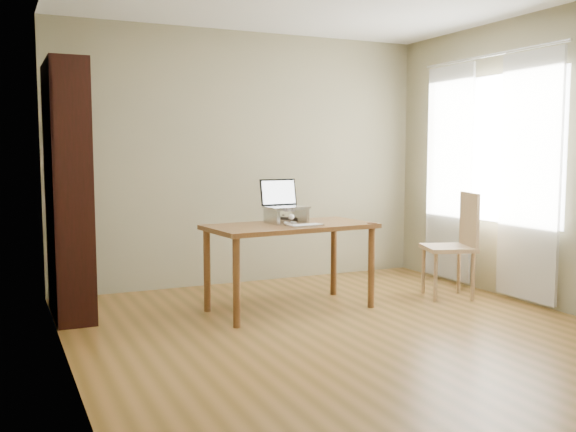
% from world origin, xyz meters
% --- Properties ---
extents(room, '(4.04, 4.54, 2.64)m').
position_xyz_m(room, '(0.03, 0.01, 1.30)').
color(room, brown).
rests_on(room, ground).
extents(bookshelf, '(0.30, 0.90, 2.10)m').
position_xyz_m(bookshelf, '(-1.83, 1.55, 1.05)').
color(bookshelf, black).
rests_on(bookshelf, ground).
extents(curtains, '(0.03, 1.90, 2.25)m').
position_xyz_m(curtains, '(1.92, 0.80, 1.17)').
color(curtains, silver).
rests_on(curtains, ground).
extents(desk, '(1.49, 0.84, 0.75)m').
position_xyz_m(desk, '(-0.08, 0.97, 0.65)').
color(desk, brown).
rests_on(desk, ground).
extents(laptop_stand, '(0.32, 0.25, 0.13)m').
position_xyz_m(laptop_stand, '(-0.08, 1.05, 0.83)').
color(laptop_stand, silver).
rests_on(laptop_stand, desk).
extents(laptop, '(0.37, 0.32, 0.25)m').
position_xyz_m(laptop, '(-0.08, 1.11, 0.94)').
color(laptop, silver).
rests_on(laptop, laptop_stand).
extents(keyboard, '(0.31, 0.17, 0.02)m').
position_xyz_m(keyboard, '(-0.04, 0.75, 0.76)').
color(keyboard, silver).
rests_on(keyboard, desk).
extents(coaster, '(0.09, 0.09, 0.01)m').
position_xyz_m(coaster, '(0.59, 0.71, 0.75)').
color(coaster, brown).
rests_on(coaster, desk).
extents(cat, '(0.25, 0.49, 0.16)m').
position_xyz_m(cat, '(-0.10, 1.08, 0.82)').
color(cat, '#3F3731').
rests_on(cat, desk).
extents(chair, '(0.56, 0.56, 0.99)m').
position_xyz_m(chair, '(1.54, 0.77, 0.54)').
color(chair, '#9D7B55').
rests_on(chair, ground).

